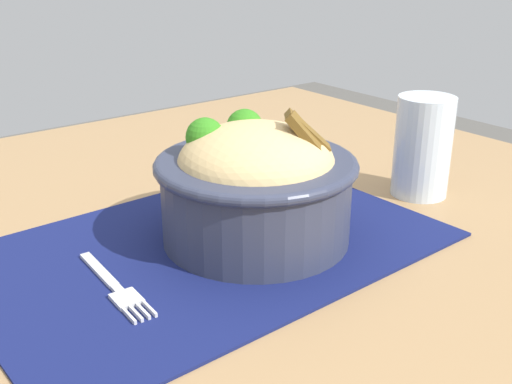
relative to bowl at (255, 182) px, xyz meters
The scene contains 5 objects.
table 0.14m from the bowl, 18.10° to the right, with size 1.14×0.99×0.72m.
placemat 0.08m from the bowl, 18.74° to the right, with size 0.45×0.30×0.00m, color #11194C.
bowl is the anchor object (origin of this frame).
fork 0.17m from the bowl, ahead, with size 0.02×0.13×0.00m.
drinking_glass 0.23m from the bowl, behind, with size 0.07×0.07×0.12m.
Camera 1 is at (0.28, 0.47, 1.00)m, focal length 43.67 mm.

